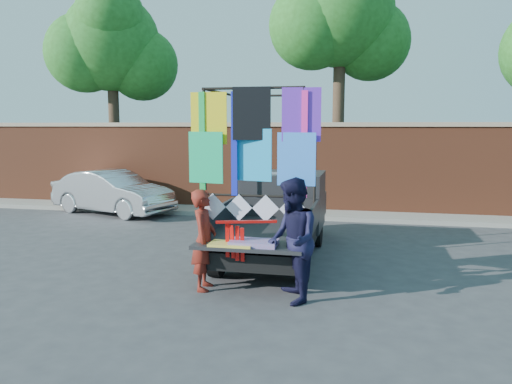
% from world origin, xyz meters
% --- Properties ---
extents(ground, '(90.00, 90.00, 0.00)m').
position_xyz_m(ground, '(0.00, 0.00, 0.00)').
color(ground, '#38383A').
rests_on(ground, ground).
extents(brick_wall, '(30.00, 0.45, 2.61)m').
position_xyz_m(brick_wall, '(0.00, 7.00, 1.33)').
color(brick_wall, brown).
rests_on(brick_wall, ground).
extents(curb, '(30.00, 1.20, 0.12)m').
position_xyz_m(curb, '(0.00, 6.30, 0.06)').
color(curb, gray).
rests_on(curb, ground).
extents(tree_left, '(4.20, 3.30, 7.05)m').
position_xyz_m(tree_left, '(-6.48, 8.12, 5.12)').
color(tree_left, '#38281C').
rests_on(tree_left, ground).
extents(tree_mid, '(4.20, 3.30, 7.73)m').
position_xyz_m(tree_mid, '(1.02, 8.12, 5.70)').
color(tree_mid, '#38281C').
rests_on(tree_mid, ground).
extents(pickup_truck, '(1.96, 4.91, 3.09)m').
position_xyz_m(pickup_truck, '(0.16, 2.32, 0.78)').
color(pickup_truck, black).
rests_on(pickup_truck, ground).
extents(sedan, '(3.99, 2.42, 1.24)m').
position_xyz_m(sedan, '(-5.24, 5.57, 0.62)').
color(sedan, silver).
rests_on(sedan, ground).
extents(woman, '(0.43, 0.61, 1.56)m').
position_xyz_m(woman, '(-0.56, -0.28, 0.78)').
color(woman, maroon).
rests_on(woman, ground).
extents(man, '(0.91, 1.04, 1.79)m').
position_xyz_m(man, '(0.84, -0.54, 0.90)').
color(man, black).
rests_on(man, ground).
extents(streamer_bundle, '(0.88, 0.30, 0.63)m').
position_xyz_m(streamer_bundle, '(0.04, -0.42, 0.93)').
color(streamer_bundle, red).
rests_on(streamer_bundle, ground).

